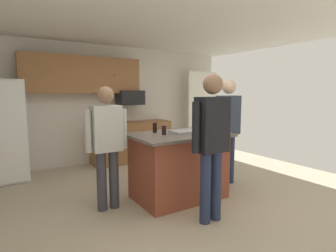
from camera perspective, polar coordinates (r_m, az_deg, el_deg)
The scene contains 17 objects.
floor at distance 3.98m, azimuth -0.51°, elevation -16.08°, with size 7.04×7.04×0.00m, color #B7A88E.
ceiling at distance 3.80m, azimuth -0.56°, elevation 22.85°, with size 7.04×7.04×0.00m, color white.
back_wall at distance 6.23m, azimuth -14.20°, elevation 4.44°, with size 6.40×0.10×2.60m, color silver.
french_door_window_panel at distance 7.15m, azimuth 7.19°, elevation 3.32°, with size 0.90×0.06×2.00m, color white.
cabinet_run_upper at distance 5.93m, azimuth -17.52°, elevation 10.25°, with size 2.40×0.38×0.75m.
cabinet_run_lower at distance 6.24m, azimuth -7.79°, elevation -3.26°, with size 1.80×0.63×0.90m.
microwave_over_range at distance 6.16m, azimuth -8.03°, elevation 5.96°, with size 0.56×0.40×0.32m, color black.
kitchen_island at distance 4.05m, azimuth 2.28°, elevation -8.32°, with size 1.41×0.97×0.97m.
person_host_foreground at distance 3.64m, azimuth -12.84°, elevation -2.90°, with size 0.57×0.22×1.65m.
person_guest_by_door at distance 4.66m, azimuth 12.56°, elevation 0.41°, with size 0.57×0.23×1.78m.
person_guest_left at distance 3.23m, azimuth 9.24°, elevation -2.43°, with size 0.57×0.23×1.78m.
glass_stout_tall at distance 4.25m, azimuth 6.51°, elevation 0.11°, with size 0.07×0.07×0.16m.
glass_dark_ale at distance 3.83m, azimuth -0.86°, elevation -0.87°, with size 0.06×0.06×0.13m.
tumbler_amber at distance 4.15m, azimuth 9.78°, elevation -0.42°, with size 0.06×0.06×0.12m.
glass_pilsner at distance 4.03m, azimuth -2.80°, elevation -0.35°, with size 0.06×0.06×0.15m.
mug_ceramic_white at distance 4.35m, azimuth 7.44°, elevation -0.17°, with size 0.13×0.09×0.10m.
serving_tray at distance 3.98m, azimuth 3.87°, elevation -1.23°, with size 0.44×0.30×0.04m.
Camera 1 is at (-1.92, -3.12, 1.57)m, focal length 28.80 mm.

